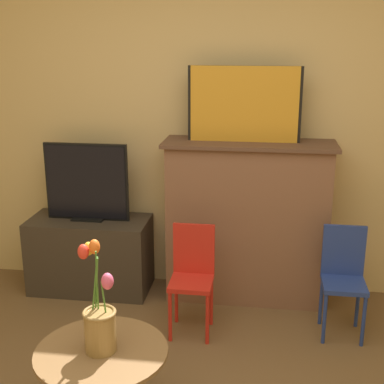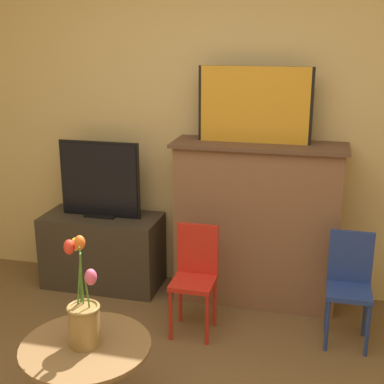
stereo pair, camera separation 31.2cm
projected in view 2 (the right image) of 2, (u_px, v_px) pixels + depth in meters
name	position (u px, v px, depth m)	size (l,w,h in m)	color
wall_back	(229.00, 111.00, 3.85)	(8.00, 0.06, 2.70)	tan
fireplace_mantel	(257.00, 222.00, 3.80)	(1.19, 0.41, 1.17)	brown
painting	(255.00, 105.00, 3.58)	(0.77, 0.03, 0.51)	black
tv_stand	(103.00, 250.00, 4.12)	(0.89, 0.42, 0.56)	#382D23
tv_monitor	(100.00, 180.00, 3.97)	(0.62, 0.12, 0.57)	black
chair_red	(195.00, 272.00, 3.45)	(0.27, 0.27, 0.71)	red
chair_blue	(349.00, 281.00, 3.33)	(0.27, 0.27, 0.71)	navy
side_table	(87.00, 374.00, 2.58)	(0.62, 0.62, 0.47)	brown
vase_tulips	(84.00, 314.00, 2.50)	(0.18, 0.20, 0.53)	olive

